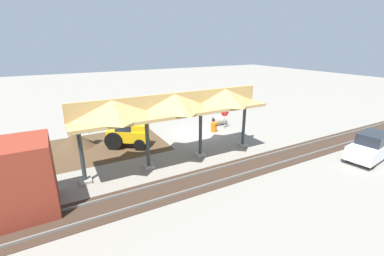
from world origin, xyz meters
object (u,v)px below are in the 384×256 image
Objects in this scene: distant_parked_car at (371,147)px; backhoe at (126,132)px; concrete_pipe at (219,120)px; stop_sign at (225,114)px; traffic_barrel at (214,127)px; brick_utility_building at (1,183)px.

backhoe is at bearing -36.63° from distant_parked_car.
concrete_pipe is at bearing -172.75° from backhoe.
distant_parked_car is (-14.55, 10.82, -0.28)m from backhoe.
concrete_pipe is at bearing -68.96° from distant_parked_car.
stop_sign is 1.63m from concrete_pipe.
concrete_pipe is (-9.91, -1.26, -0.80)m from backhoe.
stop_sign is 2.22× the size of traffic_barrel.
backhoe is 8.22m from traffic_barrel.
distant_parked_car is (-4.65, 12.08, 0.52)m from concrete_pipe.
traffic_barrel is (6.37, -10.51, -0.53)m from distant_parked_car.
stop_sign is at bearing -65.43° from distant_parked_car.
stop_sign is at bearing -168.87° from traffic_barrel.
brick_utility_building is at bearing 20.09° from traffic_barrel.
concrete_pipe is at bearing -102.76° from stop_sign.
brick_utility_building reaches higher than concrete_pipe.
backhoe is at bearing -2.12° from traffic_barrel.
backhoe is 10.02m from concrete_pipe.
stop_sign is 11.88m from distant_parked_car.
concrete_pipe is at bearing -157.24° from brick_utility_building.
brick_utility_building is (7.43, 6.01, 0.58)m from backhoe.
stop_sign is 0.41× the size of backhoe.
traffic_barrel is at bearing 11.13° from stop_sign.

